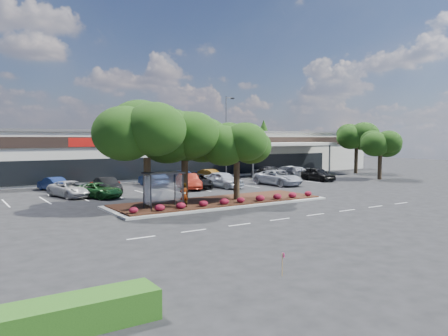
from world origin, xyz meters
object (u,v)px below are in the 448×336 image
light_pole (227,143)px  car_1 (98,190)px  survey_stake (283,261)px  car_0 (71,189)px

light_pole → car_1: bearing=-156.5°
car_1 → survey_stake: bearing=-115.5°
light_pole → survey_stake: bearing=-120.3°
light_pole → car_0: 22.31m
light_pole → car_0: light_pole is taller
light_pole → car_0: size_ratio=2.04×
survey_stake → light_pole: bearing=59.7°
light_pole → car_0: (-20.98, -6.47, -3.96)m
survey_stake → car_0: 27.42m
light_pole → car_1: light_pole is taller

